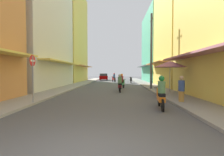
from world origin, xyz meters
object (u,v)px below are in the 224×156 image
object	(u,v)px
motorbike_orange	(161,94)
motorbike_red	(114,78)
motorbike_black	(131,80)
parked_car	(104,77)
motorbike_maroon	(120,84)
motorbike_green	(122,82)
pedestrian_midway	(181,90)
vendor_umbrella	(170,64)
utility_pole	(151,51)
street_sign_no_entry	(33,73)

from	to	relation	value
motorbike_orange	motorbike_red	bearing A→B (deg)	97.18
motorbike_black	parked_car	size ratio (longest dim) A/B	0.43
motorbike_maroon	motorbike_green	world-z (taller)	same
motorbike_maroon	motorbike_red	size ratio (longest dim) A/B	1.05
motorbike_green	parked_car	size ratio (longest dim) A/B	0.42
pedestrian_midway	vendor_umbrella	xyz separation A→B (m)	(0.24, 2.89, 1.55)
motorbike_maroon	motorbike_orange	distance (m)	7.06
utility_pole	pedestrian_midway	bearing A→B (deg)	-87.89
motorbike_orange	vendor_umbrella	world-z (taller)	vendor_umbrella
motorbike_orange	vendor_umbrella	distance (m)	4.84
motorbike_black	motorbike_orange	xyz separation A→B (m)	(-0.00, -18.50, 0.20)
parked_car	vendor_umbrella	world-z (taller)	vendor_umbrella
motorbike_green	vendor_umbrella	xyz separation A→B (m)	(3.29, -5.45, 1.61)
motorbike_green	pedestrian_midway	xyz separation A→B (m)	(3.05, -8.34, 0.06)
vendor_umbrella	street_sign_no_entry	world-z (taller)	street_sign_no_entry
utility_pole	motorbike_red	bearing A→B (deg)	106.35
pedestrian_midway	utility_pole	distance (m)	7.74
motorbike_red	pedestrian_midway	xyz separation A→B (m)	(4.22, -20.62, 0.06)
motorbike_maroon	utility_pole	size ratio (longest dim) A/B	0.25
street_sign_no_entry	motorbike_red	bearing A→B (deg)	79.75
motorbike_maroon	motorbike_green	bearing A→B (deg)	84.31
motorbike_maroon	motorbike_red	world-z (taller)	same
motorbike_maroon	parked_car	size ratio (longest dim) A/B	0.43
motorbike_maroon	motorbike_green	size ratio (longest dim) A/B	1.02
utility_pole	street_sign_no_entry	bearing A→B (deg)	-135.55
motorbike_maroon	parked_car	world-z (taller)	motorbike_maroon
motorbike_maroon	pedestrian_midway	size ratio (longest dim) A/B	1.18
motorbike_orange	parked_car	world-z (taller)	motorbike_orange
motorbike_green	street_sign_no_entry	world-z (taller)	street_sign_no_entry
motorbike_red	utility_pole	world-z (taller)	utility_pole
motorbike_orange	utility_pole	bearing A→B (deg)	82.00
motorbike_red	utility_pole	xyz separation A→B (m)	(3.96, -13.49, 3.06)
pedestrian_midway	motorbike_red	bearing A→B (deg)	101.57
motorbike_red	parked_car	world-z (taller)	motorbike_red
motorbike_black	street_sign_no_entry	distance (m)	18.88
motorbike_black	pedestrian_midway	bearing A→B (deg)	-85.16
motorbike_green	utility_pole	distance (m)	4.31
vendor_umbrella	utility_pole	distance (m)	4.51
vendor_umbrella	street_sign_no_entry	distance (m)	8.97
motorbike_orange	utility_pole	xyz separation A→B (m)	(1.19, 8.47, 3.06)
motorbike_red	pedestrian_midway	distance (m)	21.05
motorbike_red	pedestrian_midway	size ratio (longest dim) A/B	1.13
parked_car	pedestrian_midway	distance (m)	27.98
motorbike_red	street_sign_no_entry	bearing A→B (deg)	-100.25
utility_pole	motorbike_black	bearing A→B (deg)	96.77
motorbike_black	pedestrian_midway	xyz separation A→B (m)	(1.45, -17.15, 0.26)
parked_car	utility_pole	world-z (taller)	utility_pole
motorbike_black	parked_car	bearing A→B (deg)	117.30
motorbike_maroon	street_sign_no_entry	bearing A→B (deg)	-128.28
motorbike_orange	motorbike_green	world-z (taller)	same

